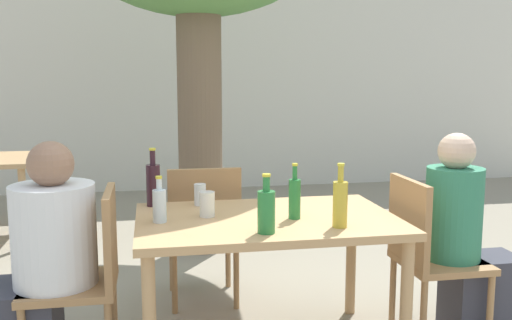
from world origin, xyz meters
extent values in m
cube|color=silver|center=(0.00, 4.48, 1.40)|extent=(10.00, 0.08, 2.80)
cylinder|color=brown|center=(-0.17, 1.85, 1.00)|extent=(0.36, 0.36, 2.01)
cube|color=tan|center=(0.00, 0.00, 0.70)|extent=(1.32, 0.88, 0.04)
cylinder|color=tan|center=(0.60, -0.38, 0.34)|extent=(0.06, 0.06, 0.68)
cylinder|color=tan|center=(-0.60, 0.38, 0.34)|extent=(0.06, 0.06, 0.68)
cylinder|color=tan|center=(0.60, 0.38, 0.34)|extent=(0.06, 0.06, 0.68)
cylinder|color=tan|center=(-1.63, 2.15, 0.34)|extent=(0.06, 0.06, 0.68)
cylinder|color=tan|center=(-1.63, 2.89, 0.34)|extent=(0.06, 0.06, 0.68)
cube|color=#A87A4C|center=(-0.98, 0.00, 0.42)|extent=(0.44, 0.44, 0.04)
cube|color=#A87A4C|center=(-0.78, 0.00, 0.67)|extent=(0.04, 0.44, 0.45)
cylinder|color=#A87A4C|center=(-1.17, 0.19, 0.20)|extent=(0.04, 0.04, 0.41)
cylinder|color=#A87A4C|center=(-0.79, 0.19, 0.20)|extent=(0.04, 0.04, 0.41)
cube|color=#A87A4C|center=(0.98, 0.00, 0.42)|extent=(0.44, 0.44, 0.04)
cube|color=#A87A4C|center=(0.78, 0.00, 0.67)|extent=(0.04, 0.44, 0.45)
cylinder|color=#A87A4C|center=(1.17, -0.19, 0.20)|extent=(0.04, 0.04, 0.41)
cylinder|color=#A87A4C|center=(1.17, 0.19, 0.20)|extent=(0.04, 0.04, 0.41)
cylinder|color=#A87A4C|center=(0.79, -0.19, 0.20)|extent=(0.04, 0.04, 0.41)
cylinder|color=#A87A4C|center=(0.79, 0.19, 0.20)|extent=(0.04, 0.04, 0.41)
cube|color=#A87A4C|center=(-0.26, 0.76, 0.42)|extent=(0.44, 0.44, 0.04)
cube|color=#A87A4C|center=(-0.26, 0.56, 0.67)|extent=(0.44, 0.04, 0.45)
cylinder|color=#A87A4C|center=(-0.07, 0.95, 0.20)|extent=(0.04, 0.04, 0.41)
cylinder|color=#A87A4C|center=(-0.45, 0.95, 0.20)|extent=(0.04, 0.04, 0.41)
cylinder|color=#A87A4C|center=(-0.07, 0.57, 0.20)|extent=(0.04, 0.04, 0.41)
cylinder|color=#A87A4C|center=(-0.45, 0.57, 0.20)|extent=(0.04, 0.04, 0.41)
cylinder|color=white|center=(-1.04, 0.00, 0.68)|extent=(0.40, 0.40, 0.49)
sphere|color=#936B51|center=(-1.04, 0.00, 1.03)|extent=(0.22, 0.22, 0.22)
cube|color=#383842|center=(1.24, 0.00, 0.22)|extent=(0.40, 0.27, 0.44)
cylinder|color=#337F5B|center=(1.04, 0.00, 0.69)|extent=(0.30, 0.30, 0.51)
sphere|color=beige|center=(1.04, 0.00, 1.04)|extent=(0.20, 0.20, 0.20)
cylinder|color=#287A38|center=(0.13, -0.06, 0.82)|extent=(0.06, 0.06, 0.20)
cylinder|color=#287A38|center=(0.13, -0.06, 0.96)|extent=(0.02, 0.02, 0.07)
cylinder|color=gold|center=(0.13, -0.06, 1.00)|extent=(0.03, 0.03, 0.01)
cylinder|color=#331923|center=(-0.57, 0.36, 0.84)|extent=(0.08, 0.08, 0.23)
cylinder|color=#331923|center=(-0.57, 0.36, 0.99)|extent=(0.03, 0.03, 0.08)
cylinder|color=gold|center=(-0.57, 0.36, 1.04)|extent=(0.04, 0.04, 0.01)
cylinder|color=#287A38|center=(-0.06, -0.29, 0.82)|extent=(0.08, 0.08, 0.19)
cylinder|color=#287A38|center=(-0.06, -0.29, 0.95)|extent=(0.03, 0.03, 0.07)
cylinder|color=gold|center=(-0.06, -0.29, 0.99)|extent=(0.04, 0.04, 0.01)
cylinder|color=silver|center=(-0.54, -0.01, 0.80)|extent=(0.07, 0.07, 0.16)
cylinder|color=silver|center=(-0.54, -0.01, 0.91)|extent=(0.03, 0.03, 0.06)
cylinder|color=gold|center=(-0.54, -0.01, 0.95)|extent=(0.03, 0.03, 0.01)
cylinder|color=gold|center=(0.30, -0.26, 0.83)|extent=(0.07, 0.07, 0.22)
cylinder|color=gold|center=(0.30, -0.26, 0.98)|extent=(0.03, 0.03, 0.08)
cylinder|color=gold|center=(0.30, -0.26, 1.03)|extent=(0.03, 0.03, 0.01)
cylinder|color=silver|center=(-0.30, 0.06, 0.79)|extent=(0.08, 0.08, 0.13)
cylinder|color=white|center=(-0.31, 0.33, 0.78)|extent=(0.07, 0.07, 0.12)
camera|label=1|loc=(-0.57, -2.78, 1.44)|focal=40.00mm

